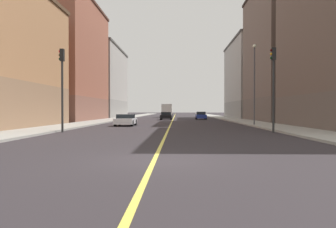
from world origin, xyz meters
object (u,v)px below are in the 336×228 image
Objects in this scene: building_right_distant at (100,83)px; street_lamp_left_near at (254,77)px; car_blue at (201,116)px; building_left_far at (253,80)px; traffic_light_right_near at (62,79)px; building_left_mid at (286,54)px; car_white at (126,120)px; traffic_light_left_near at (273,78)px; building_right_midblock at (66,61)px; box_truck at (167,110)px; car_black at (166,116)px.

building_right_distant is 46.32m from street_lamp_left_near.
building_left_far is at bearing 42.96° from car_blue.
building_left_mid is at bearing 45.18° from traffic_light_right_near.
traffic_light_left_near is at bearing -39.61° from car_white.
car_blue is (-11.47, 10.16, -9.00)m from building_left_mid.
building_left_mid reaches higher than traffic_light_left_near.
building_left_mid is 3.12× the size of traffic_light_left_near.
car_blue is at bearing 19.86° from building_right_midblock.
traffic_light_right_near is 36.79m from car_blue.
traffic_light_right_near is 51.24m from box_truck.
building_right_distant is 24.49m from car_black.
car_black is (-8.82, 31.60, -3.35)m from traffic_light_left_near.
traffic_light_left_near is at bearing -64.06° from building_right_distant.
car_blue is at bearing 69.85° from traffic_light_right_near.
traffic_light_right_near is at bearing -118.12° from building_left_far.
building_left_mid reaches higher than car_white.
car_white is at bearing -178.36° from street_lamp_left_near.
street_lamp_left_near is (-7.58, -34.49, -2.76)m from building_left_far.
building_left_far is 5.42× the size of car_white.
building_right_midblock is at bearing 147.20° from street_lamp_left_near.
building_right_midblock is 30.09m from street_lamp_left_near.
car_white is (-20.93, -14.03, -9.05)m from building_left_mid.
building_right_distant is (-32.65, 4.38, -0.23)m from building_left_far.
building_left_mid is 26.34m from traffic_light_left_near.
building_left_mid reaches higher than car_blue.
building_right_midblock reaches higher than car_white.
car_white is at bearing 140.39° from traffic_light_left_near.
building_left_far is 23.17m from car_black.
car_white is at bearing -54.67° from building_right_midblock.
traffic_light_left_near is 1.45× the size of car_black.
car_white is (-13.35, -0.38, -4.48)m from street_lamp_left_near.
street_lamp_left_near reaches higher than car_black.
box_truck is (3.08, 40.60, 0.97)m from car_white.
building_left_mid is 33.01m from box_truck.
building_right_distant is at bearing 115.94° from traffic_light_left_near.
building_left_mid is 20.95m from car_black.
building_right_distant is at bearing -174.79° from box_truck.
box_truck is at bearing 91.31° from car_black.
traffic_light_left_near is 0.82× the size of box_truck.
street_lamp_left_near is 1.95× the size of car_black.
building_left_mid reaches higher than box_truck.
building_right_midblock is at bearing -90.00° from building_right_distant.
building_right_midblock is 0.91× the size of building_right_distant.
building_left_mid is 4.85× the size of car_white.
building_left_far is (-0.00, 20.84, -1.80)m from building_left_mid.
building_right_distant is at bearing 172.36° from building_left_far.
building_left_far is at bearing 90.00° from building_left_mid.
building_right_distant reaches higher than car_black.
car_blue is (21.19, -15.06, -6.97)m from building_right_distant.
building_right_midblock is 3.31× the size of traffic_light_left_near.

